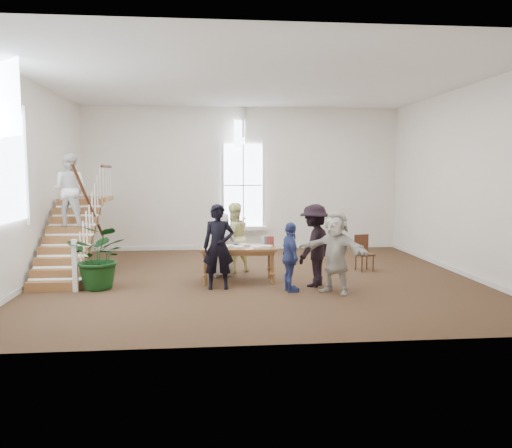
{
  "coord_description": "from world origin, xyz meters",
  "views": [
    {
      "loc": [
        -1.09,
        -11.4,
        2.48
      ],
      "look_at": [
        0.03,
        0.4,
        1.24
      ],
      "focal_mm": 35.0,
      "sensor_mm": 36.0,
      "label": 1
    }
  ],
  "objects": [
    {
      "name": "woman_cluster_b",
      "position": [
        1.18,
        -0.88,
        0.89
      ],
      "size": [
        1.23,
        1.32,
        1.79
      ],
      "primitive_type": "imported",
      "rotation": [
        0.0,
        0.0,
        4.06
      ],
      "color": "black",
      "rests_on": "ground"
    },
    {
      "name": "room_shell",
      "position": [
        -0.0,
        4.39,
        0.4
      ],
      "size": [
        10.49,
        10.0,
        10.0
      ],
      "color": "silver",
      "rests_on": "ground"
    },
    {
      "name": "person_yellow",
      "position": [
        -0.5,
        0.81,
        0.86
      ],
      "size": [
        1.03,
        0.95,
        1.72
      ],
      "primitive_type": "imported",
      "rotation": [
        0.0,
        0.0,
        3.59
      ],
      "color": "#F6F29A",
      "rests_on": "ground"
    },
    {
      "name": "floor_plant",
      "position": [
        -3.39,
        -0.73,
        0.69
      ],
      "size": [
        1.45,
        1.33,
        1.37
      ],
      "primitive_type": "imported",
      "rotation": [
        0.0,
        0.0,
        -0.23
      ],
      "color": "#113612",
      "rests_on": "ground"
    },
    {
      "name": "woman_cluster_a",
      "position": [
        0.58,
        -1.33,
        0.72
      ],
      "size": [
        0.46,
        0.89,
        1.44
      ],
      "primitive_type": "imported",
      "rotation": [
        0.0,
        0.0,
        1.7
      ],
      "color": "navy",
      "rests_on": "ground"
    },
    {
      "name": "woman_cluster_c",
      "position": [
        1.48,
        -1.53,
        0.85
      ],
      "size": [
        1.48,
        1.45,
        1.7
      ],
      "primitive_type": "imported",
      "rotation": [
        0.0,
        0.0,
        5.52
      ],
      "color": "beige",
      "rests_on": "ground"
    },
    {
      "name": "elderly_woman",
      "position": [
        -0.8,
        0.31,
        0.76
      ],
      "size": [
        0.82,
        0.6,
        1.53
      ],
      "primitive_type": "imported",
      "rotation": [
        0.0,
        0.0,
        3.31
      ],
      "color": "beige",
      "rests_on": "ground"
    },
    {
      "name": "side_chair",
      "position": [
        2.77,
        0.71,
        0.5
      ],
      "size": [
        0.46,
        0.46,
        0.9
      ],
      "rotation": [
        0.0,
        0.0,
        0.21
      ],
      "color": "#3B2010",
      "rests_on": "ground"
    },
    {
      "name": "police_officer",
      "position": [
        -0.9,
        -0.94,
        0.9
      ],
      "size": [
        0.68,
        0.46,
        1.81
      ],
      "primitive_type": "imported",
      "rotation": [
        0.0,
        0.0,
        -0.04
      ],
      "color": "black",
      "rests_on": "ground"
    },
    {
      "name": "library_table",
      "position": [
        -0.47,
        -0.3,
        0.71
      ],
      "size": [
        1.7,
        0.86,
        0.86
      ],
      "rotation": [
        0.0,
        0.0,
        -0.01
      ],
      "color": "brown",
      "rests_on": "ground"
    },
    {
      "name": "staircase",
      "position": [
        -4.34,
        0.75,
        1.62
      ],
      "size": [
        1.1,
        4.1,
        2.92
      ],
      "color": "brown",
      "rests_on": "ground"
    },
    {
      "name": "ground",
      "position": [
        0.0,
        0.0,
        0.0
      ],
      "size": [
        10.0,
        10.0,
        0.0
      ],
      "primitive_type": "plane",
      "color": "#402519",
      "rests_on": "ground"
    }
  ]
}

